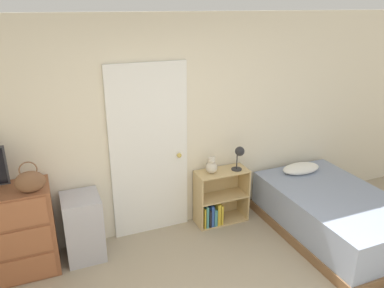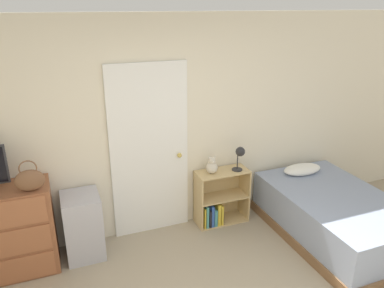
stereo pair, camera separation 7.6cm
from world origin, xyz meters
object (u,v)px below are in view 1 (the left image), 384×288
Objects in this scene: teddy_bear at (212,166)px; desk_lamp at (239,153)px; storage_bin at (83,227)px; bookshelf at (217,202)px; handbag at (30,181)px; bed at (333,214)px.

desk_lamp reaches higher than teddy_bear.
bookshelf is (1.65, 0.07, -0.08)m from storage_bin.
storage_bin is 3.35× the size of teddy_bear.
desk_lamp is at bearing -10.63° from bookshelf.
storage_bin is 1.04× the size of bookshelf.
handbag is 3.38m from bed.
storage_bin is 2.89m from bed.
bed is (3.24, -0.55, -0.79)m from handbag.
bookshelf is at bearing 145.98° from bed.
handbag is 0.17× the size of bed.
handbag reaches higher than teddy_bear.
desk_lamp is (1.91, 0.03, 0.55)m from storage_bin.
bed is at bearing -14.15° from storage_bin.
desk_lamp is at bearing -7.22° from teddy_bear.
desk_lamp is at bearing 4.45° from handbag.
desk_lamp is at bearing 0.77° from storage_bin.
teddy_bear reaches higher than bookshelf.
teddy_bear is (1.56, 0.07, 0.43)m from storage_bin.
handbag reaches higher than storage_bin.
bookshelf is at bearing 2.59° from teddy_bear.
desk_lamp is 1.33m from bed.
handbag is at bearing -173.68° from bookshelf.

